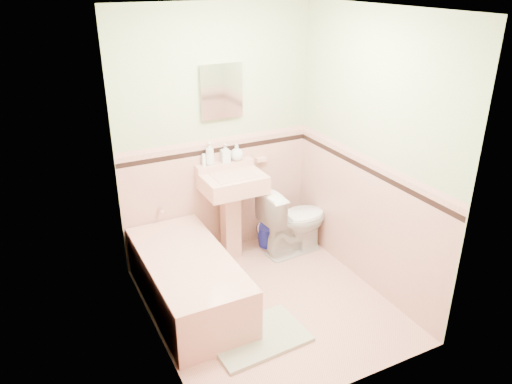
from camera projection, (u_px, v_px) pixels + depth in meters
name	position (u px, v px, depth m)	size (l,w,h in m)	color
floor	(269.00, 304.00, 4.48)	(2.20, 2.20, 0.00)	#E0A493
ceiling	(272.00, 8.00, 3.46)	(2.20, 2.20, 0.00)	white
wall_back	(217.00, 137.00, 4.86)	(2.50, 2.50, 0.00)	beige
wall_front	(355.00, 235.00, 3.07)	(2.50, 2.50, 0.00)	beige
wall_left	(147.00, 199.00, 3.56)	(2.50, 2.50, 0.00)	beige
wall_right	(370.00, 155.00, 4.38)	(2.50, 2.50, 0.00)	beige
wainscot_back	(219.00, 198.00, 5.12)	(2.00, 2.00, 0.00)	#E3A998
wainscot_front	(346.00, 319.00, 3.35)	(2.00, 2.00, 0.00)	#E3A998
wainscot_left	(156.00, 275.00, 3.83)	(2.20, 2.20, 0.00)	#E3A998
wainscot_right	(363.00, 221.00, 4.64)	(2.20, 2.20, 0.00)	#E3A998
accent_back	(218.00, 150.00, 4.90)	(2.00, 2.00, 0.00)	black
accent_front	(351.00, 252.00, 3.14)	(2.00, 2.00, 0.00)	black
accent_left	(151.00, 214.00, 3.62)	(2.20, 2.20, 0.00)	black
accent_right	(367.00, 170.00, 4.43)	(2.20, 2.20, 0.00)	black
cap_back	(217.00, 140.00, 4.86)	(2.00, 2.00, 0.00)	#E0A196
cap_front	(353.00, 238.00, 3.10)	(2.00, 2.00, 0.00)	#E0A196
cap_left	(150.00, 202.00, 3.57)	(2.20, 2.20, 0.00)	#E0A196
cap_right	(368.00, 159.00, 4.39)	(2.20, 2.20, 0.00)	#E0A196
bathtub	(188.00, 282.00, 4.40)	(0.70, 1.50, 0.45)	#DBA08F
tub_faucet	(161.00, 209.00, 4.82)	(0.04, 0.04, 0.12)	silver
sink	(233.00, 217.00, 5.01)	(0.59, 0.49, 0.93)	#DBA08F
sink_faucet	(226.00, 168.00, 4.93)	(0.02, 0.02, 0.10)	silver
medicine_cabinet	(221.00, 91.00, 4.68)	(0.40, 0.04, 0.50)	white
soap_dish	(261.00, 159.00, 5.15)	(0.11, 0.07, 0.04)	#DBA08F
soap_bottle_left	(210.00, 154.00, 4.83)	(0.09, 0.09, 0.23)	#B2B2B2
soap_bottle_mid	(225.00, 153.00, 4.90)	(0.08, 0.09, 0.19)	#B2B2B2
soap_bottle_right	(237.00, 152.00, 4.96)	(0.13, 0.13, 0.17)	#B2B2B2
tube	(204.00, 160.00, 4.82)	(0.04, 0.04, 0.12)	white
toilet	(294.00, 220.00, 5.17)	(0.41, 0.72, 0.74)	white
bucket	(267.00, 236.00, 5.38)	(0.23, 0.23, 0.23)	#171FA0
bath_mat	(258.00, 337.00, 4.05)	(0.77, 0.51, 0.03)	#9BA98D
shoe	(240.00, 332.00, 4.04)	(0.14, 0.07, 0.06)	#BF1E59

